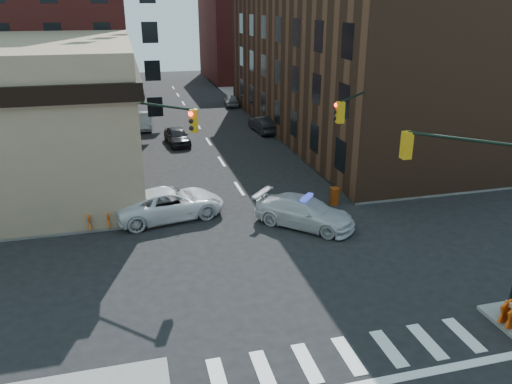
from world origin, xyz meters
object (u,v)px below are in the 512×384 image
police_car (305,212)px  parked_car_wfar (144,121)px  parked_car_wnear (177,136)px  barricade_nw_a (87,213)px  pickup (169,203)px  pedestrian_a (116,194)px  barrel_road (334,196)px  barrel_bank (157,218)px  parked_car_enear (264,124)px  pedestrian_b (99,211)px

police_car → parked_car_wfar: bearing=59.8°
parked_car_wnear → barricade_nw_a: bearing=-119.8°
pickup → pedestrian_a: (-2.84, 1.86, 0.11)m
parked_car_wfar → barrel_road: size_ratio=4.44×
barrel_road → barrel_bank: bearing=-177.8°
parked_car_enear → barricade_nw_a: size_ratio=4.27×
pedestrian_b → barrel_bank: 3.04m
barrel_road → parked_car_wfar: bearing=114.2°
parked_car_wfar → parked_car_enear: bearing=-15.9°
pickup → barrel_bank: (-0.76, -0.89, -0.40)m
barrel_road → parked_car_enear: bearing=88.0°
pedestrian_b → parked_car_wfar: bearing=75.0°
pedestrian_a → pickup: bearing=10.3°
barrel_road → pedestrian_a: bearing=169.3°
pedestrian_a → barrel_road: pedestrian_a is taller
parked_car_wfar → parked_car_enear: parked_car_enear is taller
parked_car_enear → barrel_bank: parked_car_enear is taller
barrel_road → barrel_bank: (-10.38, -0.40, -0.07)m
parked_car_wfar → pedestrian_a: (-2.46, -19.89, 0.20)m
police_car → barricade_nw_a: police_car is taller
pedestrian_b → barricade_nw_a: size_ratio=1.60×
parked_car_wnear → parked_car_enear: size_ratio=0.93×
parked_car_wnear → pedestrian_b: pedestrian_b is taller
pickup → parked_car_wfar: 21.75m
pedestrian_a → pedestrian_b: size_ratio=0.94×
parked_car_wfar → barrel_road: 24.38m
parked_car_wfar → barrel_bank: bearing=-85.5°
parked_car_wnear → police_car: bearing=-81.5°
police_car → pedestrian_b: size_ratio=3.19×
parked_car_wfar → barricade_nw_a: (-4.05, -21.35, -0.20)m
pickup → barricade_nw_a: bearing=74.5°
pedestrian_a → barricade_nw_a: size_ratio=1.50×
parked_car_wnear → barrel_road: parked_car_wnear is taller
pedestrian_a → barricade_nw_a: (-1.59, -1.47, -0.40)m
pickup → barrel_bank: bearing=129.0°
parked_car_enear → barrel_bank: size_ratio=5.16×
parked_car_wnear → pedestrian_b: size_ratio=2.47×
parked_car_wfar → parked_car_enear: 11.40m
parked_car_wnear → parked_car_enear: parked_car_enear is taller
pickup → pedestrian_a: pedestrian_a is taller
parked_car_enear → parked_car_wfar: bearing=-25.9°
parked_car_enear → police_car: bearing=76.1°
parked_car_enear → pedestrian_a: bearing=45.8°
police_car → parked_car_enear: size_ratio=1.19×
pickup → barrel_road: bearing=-103.3°
pedestrian_b → pedestrian_a: bearing=63.0°
pickup → parked_car_enear: bearing=-40.6°
police_car → parked_car_enear: bearing=34.1°
pedestrian_a → pedestrian_b: bearing=-66.9°
pedestrian_a → barrel_road: 12.68m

